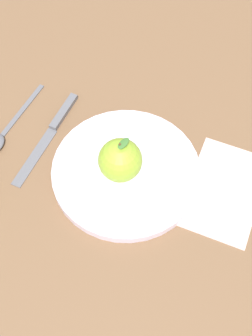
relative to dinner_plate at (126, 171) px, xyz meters
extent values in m
plane|color=brown|center=(-0.01, 0.02, -0.01)|extent=(2.40, 2.40, 0.00)
cylinder|color=silver|center=(0.00, 0.00, 0.00)|extent=(0.25, 0.25, 0.02)
torus|color=silver|center=(0.00, 0.00, 0.00)|extent=(0.25, 0.25, 0.01)
sphere|color=#8CB22D|center=(-0.01, 0.00, 0.04)|extent=(0.07, 0.07, 0.07)
cylinder|color=#4C3319|center=(-0.01, 0.00, 0.08)|extent=(0.00, 0.00, 0.01)
ellipsoid|color=#386628|center=(0.00, 0.00, 0.09)|extent=(0.03, 0.02, 0.00)
cube|color=#59595E|center=(-0.13, 0.10, -0.01)|extent=(0.11, 0.09, 0.00)
cube|color=#59595E|center=(-0.04, 0.17, 0.00)|extent=(0.07, 0.06, 0.01)
cube|color=#59595E|center=(-0.11, 0.21, -0.01)|extent=(0.11, 0.09, 0.01)
cube|color=beige|center=(0.13, -0.10, -0.01)|extent=(0.21, 0.21, 0.00)
camera|label=1|loc=(-0.17, -0.34, 0.64)|focal=47.05mm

